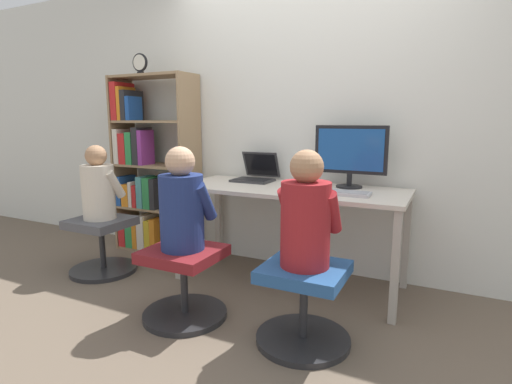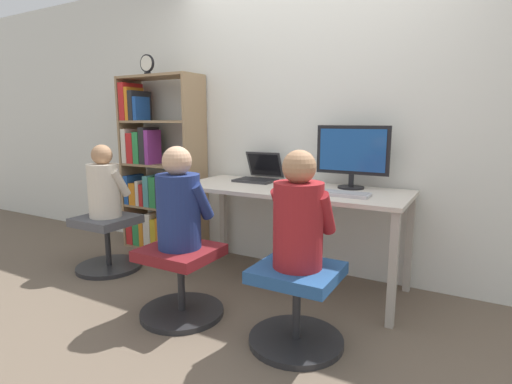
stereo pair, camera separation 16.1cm
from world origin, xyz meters
name	(u,v)px [view 2 (the right image)]	position (x,y,z in m)	size (l,w,h in m)	color
ground_plane	(269,300)	(0.00, 0.00, 0.00)	(14.00, 14.00, 0.00)	brown
wall_back	(312,119)	(0.00, 0.77, 1.30)	(10.00, 0.05, 2.60)	silver
desk	(290,198)	(0.00, 0.35, 0.70)	(1.76, 0.71, 0.78)	beige
desktop_monitor	(352,155)	(0.41, 0.55, 1.03)	(0.55, 0.20, 0.47)	black
laptop	(258,175)	(-0.39, 0.55, 0.83)	(0.33, 0.34, 0.24)	#2D2D30
keyboard	(341,194)	(0.44, 0.23, 0.79)	(0.38, 0.16, 0.03)	#B2B2B7
computer_mouse_by_keyboard	(306,190)	(0.18, 0.22, 0.80)	(0.07, 0.09, 0.04)	silver
office_chair_left	(297,303)	(0.40, -0.42, 0.25)	(0.55, 0.55, 0.47)	#262628
office_chair_right	(181,279)	(-0.41, -0.48, 0.25)	(0.55, 0.55, 0.47)	#262628
person_at_monitor	(299,216)	(0.40, -0.42, 0.76)	(0.34, 0.31, 0.66)	maroon
person_at_laptop	(179,204)	(-0.41, -0.47, 0.76)	(0.34, 0.31, 0.66)	navy
bookshelf	(153,173)	(-1.59, 0.53, 0.77)	(0.85, 0.34, 1.71)	#997A56
desk_clock	(147,64)	(-1.52, 0.45, 1.80)	(0.16, 0.03, 0.18)	black
office_chair_side	(108,241)	(-1.52, -0.13, 0.25)	(0.55, 0.55, 0.47)	#262628
person_near_shelf	(104,185)	(-1.52, -0.13, 0.74)	(0.33, 0.29, 0.62)	beige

